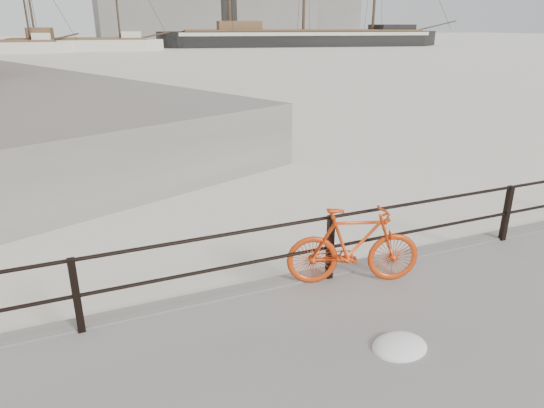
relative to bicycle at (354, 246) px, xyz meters
name	(u,v)px	position (x,y,z in m)	size (l,w,h in m)	color
ground	(492,254)	(3.25, 0.39, -0.93)	(400.00, 400.00, 0.00)	white
guardrail	(506,213)	(3.25, 0.24, -0.08)	(28.00, 0.10, 1.00)	black
bicycle	(354,246)	(0.00, 0.00, 0.00)	(1.93, 0.29, 1.17)	red
barque_black	(303,46)	(39.76, 81.72, -0.93)	(61.06, 19.98, 34.48)	black
schooner_mid	(80,51)	(-0.24, 79.50, -0.93)	(27.34, 11.57, 19.81)	beige
industrial_west	(156,5)	(23.25, 140.39, 8.07)	(32.00, 18.00, 18.00)	gray
industrial_east	(323,15)	(81.25, 150.39, 6.07)	(20.00, 16.00, 14.00)	gray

